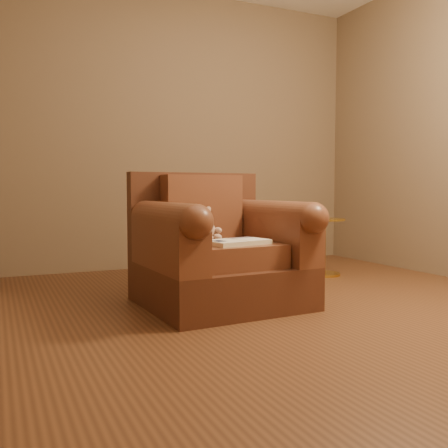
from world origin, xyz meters
name	(u,v)px	position (x,y,z in m)	size (l,w,h in m)	color
floor	(272,310)	(0.00, 0.00, 0.00)	(4.00, 4.00, 0.00)	brown
room	(274,34)	(0.00, 0.00, 1.71)	(4.02, 4.02, 2.71)	#765F48
armchair	(218,253)	(-0.24, 0.31, 0.34)	(1.03, 0.98, 0.89)	#4D2819
teddy_bear	(207,227)	(-0.28, 0.39, 0.51)	(0.17, 0.19, 0.23)	tan
guidebook	(237,242)	(-0.22, 0.06, 0.44)	(0.43, 0.31, 0.03)	beige
side_table	(324,245)	(1.07, 0.92, 0.27)	(0.36, 0.36, 0.51)	gold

